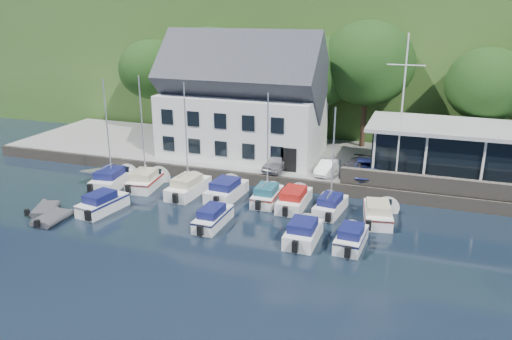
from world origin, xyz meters
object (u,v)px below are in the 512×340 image
object	(u,v)px
boat_r1_0	(108,131)
boat_r1_1	(143,134)
boat_r1_4	(268,147)
boat_r2_4	(351,236)
boat_r1_2	(186,136)
flagpole	(402,111)
boat_r1_6	(333,157)
boat_r2_2	(213,215)
dinghy_1	(52,217)
boat_r2_3	(303,230)
club_pavilion	(453,150)
car_white	(327,167)
boat_r1_5	(294,197)
dinghy_0	(45,208)
car_dgrey	(355,168)
boat_r1_3	(227,188)
car_silver	(278,162)
boat_r2_0	(102,201)
harbor_building	(243,106)
boat_r1_7	(378,211)

from	to	relation	value
boat_r1_0	boat_r1_1	xyz separation A→B (m)	(2.79, 0.61, -0.14)
boat_r1_4	boat_r2_4	bearing A→B (deg)	-37.33
boat_r2_4	boat_r1_2	bearing A→B (deg)	163.72
flagpole	boat_r1_6	world-z (taller)	flagpole
boat_r1_0	boat_r1_4	bearing A→B (deg)	-4.86
boat_r2_2	dinghy_1	distance (m)	11.03
boat_r1_0	boat_r2_3	world-z (taller)	boat_r1_0
boat_r1_4	boat_r2_3	distance (m)	7.64
club_pavilion	boat_r1_6	bearing A→B (deg)	-133.21
boat_r2_2	boat_r1_4	bearing A→B (deg)	67.50
car_white	boat_r1_1	xyz separation A→B (m)	(-13.65, -5.31, 2.88)
boat_r1_4	boat_r1_5	distance (m)	4.16
boat_r1_1	dinghy_1	bearing A→B (deg)	-114.77
boat_r2_2	flagpole	bearing A→B (deg)	42.60
boat_r1_4	dinghy_0	distance (m)	16.38
flagpole	boat_r2_3	world-z (taller)	flagpole
car_dgrey	boat_r1_3	xyz separation A→B (m)	(-8.83, -5.75, -0.85)
car_silver	boat_r1_2	bearing A→B (deg)	-130.47
boat_r1_3	boat_r2_2	distance (m)	5.07
flagpole	dinghy_1	world-z (taller)	flagpole
club_pavilion	boat_r1_5	bearing A→B (deg)	-142.42
boat_r1_1	dinghy_1	world-z (taller)	boat_r1_1
boat_r1_3	boat_r1_5	distance (m)	5.34
boat_r1_3	boat_r1_6	size ratio (longest dim) A/B	0.72
car_silver	boat_r2_2	distance (m)	10.07
boat_r2_0	boat_r2_2	bearing A→B (deg)	11.51
car_silver	boat_r2_0	size ratio (longest dim) A/B	0.70
boat_r1_4	boat_r1_5	xyz separation A→B (m)	(2.09, -0.07, -3.60)
boat_r2_2	boat_r2_3	distance (m)	6.27
boat_r1_5	dinghy_0	world-z (taller)	boat_r1_5
harbor_building	boat_r1_4	distance (m)	10.16
boat_r1_3	dinghy_0	world-z (taller)	boat_r1_3
harbor_building	boat_r2_3	size ratio (longest dim) A/B	2.83
boat_r1_4	boat_r1_7	bearing A→B (deg)	-6.28
boat_r1_1	boat_r1_2	size ratio (longest dim) A/B	0.95
car_silver	boat_r1_4	bearing A→B (deg)	-75.66
harbor_building	boat_r1_0	bearing A→B (deg)	-129.86
boat_r1_4	boat_r1_6	distance (m)	4.83
boat_r1_6	boat_r2_2	bearing A→B (deg)	-139.30
harbor_building	car_white	bearing A→B (deg)	-21.98
boat_r1_3	boat_r2_0	bearing A→B (deg)	-140.13
boat_r1_7	boat_r2_3	size ratio (longest dim) A/B	1.11
boat_r1_3	dinghy_0	bearing A→B (deg)	-144.20
harbor_building	club_pavilion	distance (m)	18.15
boat_r2_2	boat_r1_0	bearing A→B (deg)	159.22
boat_r1_7	boat_r1_3	bearing A→B (deg)	167.26
boat_r2_0	club_pavilion	bearing A→B (deg)	38.81
club_pavilion	dinghy_0	size ratio (longest dim) A/B	4.76
car_white	dinghy_1	bearing A→B (deg)	-132.20
boat_r2_3	flagpole	bearing A→B (deg)	65.14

